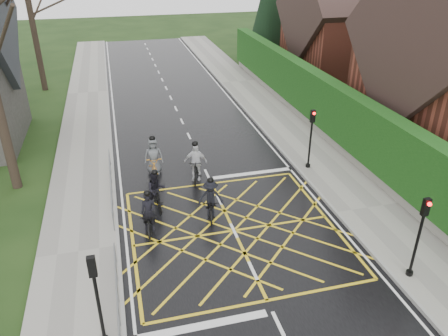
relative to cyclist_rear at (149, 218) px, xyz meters
name	(u,v)px	position (x,y,z in m)	size (l,w,h in m)	color
ground	(234,231)	(3.25, -0.87, -0.59)	(120.00, 120.00, 0.00)	black
road	(234,231)	(3.25, -0.87, -0.59)	(9.00, 80.00, 0.01)	black
sidewalk_right	(367,209)	(9.25, -0.87, -0.52)	(3.00, 80.00, 0.15)	gray
sidewalk_left	(79,253)	(-2.75, -0.87, -0.52)	(3.00, 80.00, 0.15)	gray
stone_wall	(339,144)	(11.00, 5.13, -0.24)	(0.50, 38.00, 0.70)	slate
hedge	(343,114)	(11.00, 5.13, 1.51)	(0.90, 38.00, 2.80)	#10370F
house_far	(353,28)	(18.01, 17.13, 3.77)	(9.80, 8.80, 10.30)	brown
conifer	(271,8)	(14.00, 25.13, 4.40)	(4.60, 4.60, 10.00)	black
railing_south	(117,298)	(-1.40, -4.37, 0.19)	(0.05, 5.04, 1.03)	slate
railing_north	(111,181)	(-1.40, 3.13, 0.19)	(0.05, 6.04, 1.03)	slate
traffic_light_ne	(310,140)	(8.35, 3.32, 1.07)	(0.24, 0.31, 3.21)	black
traffic_light_se	(418,239)	(8.35, -5.08, 1.07)	(0.24, 0.31, 3.21)	black
traffic_light_sw	(98,302)	(-1.85, -5.37, 1.07)	(0.24, 0.31, 3.21)	black
cyclist_rear	(149,218)	(0.00, 0.00, 0.00)	(0.87, 1.95, 1.83)	black
cyclist_back	(156,193)	(0.49, 1.68, 0.10)	(0.87, 1.86, 1.83)	black
cyclist_mid	(211,202)	(2.62, 0.43, 0.07)	(1.18, 1.96, 1.82)	black
cyclist_front	(196,166)	(2.62, 3.69, 0.16)	(1.19, 2.13, 2.05)	black
cyclist_lead	(154,161)	(0.74, 4.85, 0.11)	(0.96, 2.15, 2.04)	orange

